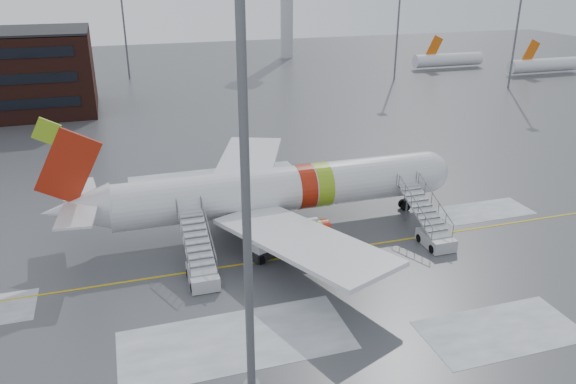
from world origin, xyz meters
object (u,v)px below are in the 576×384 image
object	(u,v)px
airstair_fwd	(432,230)
pushback_tug	(264,249)
airliner	(270,191)
airstair_aft	(201,265)
light_mast_near	(244,121)

from	to	relation	value
airstair_fwd	pushback_tug	world-z (taller)	airstair_fwd
airliner	airstair_aft	world-z (taller)	airliner
light_mast_near	airliner	bearing A→B (deg)	71.23
airstair_fwd	airstair_aft	world-z (taller)	same
airliner	airstair_fwd	xyz separation A→B (m)	(11.84, -6.54, -2.35)
pushback_tug	light_mast_near	bearing A→B (deg)	-107.73
airliner	pushback_tug	world-z (taller)	airliner
airstair_aft	light_mast_near	size ratio (longest dim) A/B	0.27
light_mast_near	airstair_fwd	bearing A→B (deg)	33.94
pushback_tug	light_mast_near	distance (m)	20.28
airliner	pushback_tug	distance (m)	6.00
airstair_aft	pushback_tug	world-z (taller)	airstair_aft
airstair_aft	light_mast_near	distance (m)	18.47
airliner	airstair_fwd	distance (m)	13.73
airliner	airstair_aft	xyz separation A→B (m)	(-7.12, -6.54, -2.35)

